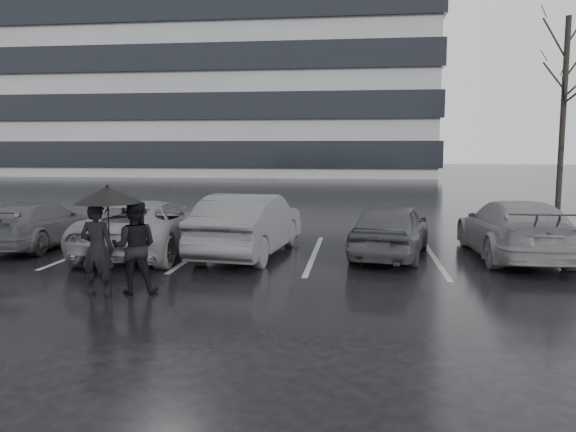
% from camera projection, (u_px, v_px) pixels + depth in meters
% --- Properties ---
extents(ground, '(160.00, 160.00, 0.00)m').
position_uv_depth(ground, '(274.00, 277.00, 11.08)').
color(ground, black).
rests_on(ground, ground).
extents(office_building, '(61.00, 26.00, 29.00)m').
position_uv_depth(office_building, '(136.00, 36.00, 59.34)').
color(office_building, gray).
rests_on(office_building, ground).
extents(car_main, '(2.25, 4.05, 1.30)m').
position_uv_depth(car_main, '(391.00, 229.00, 13.11)').
color(car_main, black).
rests_on(car_main, ground).
extents(car_west_a, '(2.05, 4.62, 1.47)m').
position_uv_depth(car_west_a, '(249.00, 224.00, 13.27)').
color(car_west_a, '#2D2D30').
rests_on(car_west_a, ground).
extents(car_west_b, '(2.44, 4.83, 1.31)m').
position_uv_depth(car_west_b, '(145.00, 227.00, 13.44)').
color(car_west_b, '#535356').
rests_on(car_west_b, ground).
extents(car_west_c, '(1.66, 4.08, 1.18)m').
position_uv_depth(car_west_c, '(38.00, 224.00, 14.40)').
color(car_west_c, black).
rests_on(car_west_c, ground).
extents(car_east, '(2.00, 4.71, 1.35)m').
position_uv_depth(car_east, '(514.00, 229.00, 12.96)').
color(car_east, '#535356').
rests_on(car_east, ground).
extents(pedestrian_left, '(0.59, 0.39, 1.62)m').
position_uv_depth(pedestrian_left, '(97.00, 250.00, 9.60)').
color(pedestrian_left, black).
rests_on(pedestrian_left, ground).
extents(pedestrian_right, '(0.91, 0.77, 1.64)m').
position_uv_depth(pedestrian_right, '(135.00, 247.00, 9.79)').
color(pedestrian_right, black).
rests_on(pedestrian_right, ground).
extents(umbrella, '(1.13, 1.13, 1.92)m').
position_uv_depth(umbrella, '(107.00, 195.00, 9.49)').
color(umbrella, black).
rests_on(umbrella, ground).
extents(stall_stripes, '(19.72, 5.00, 0.00)m').
position_uv_depth(stall_stripes, '(257.00, 253.00, 13.64)').
color(stall_stripes, gray).
rests_on(stall_stripes, ground).
extents(tree_north, '(0.26, 0.26, 8.50)m').
position_uv_depth(tree_north, '(563.00, 111.00, 25.95)').
color(tree_north, black).
rests_on(tree_north, ground).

